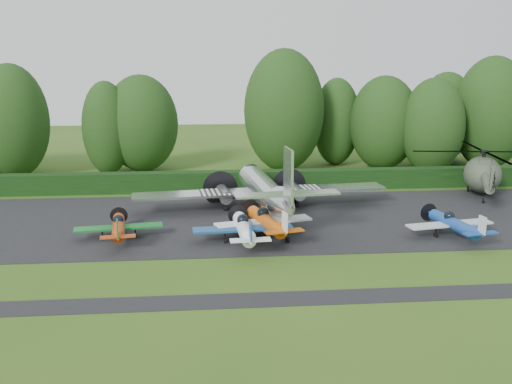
{
  "coord_description": "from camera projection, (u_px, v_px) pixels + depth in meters",
  "views": [
    {
      "loc": [
        -3.75,
        -35.45,
        13.24
      ],
      "look_at": [
        0.21,
        9.61,
        2.5
      ],
      "focal_mm": 40.0,
      "sensor_mm": 36.0,
      "label": 1
    }
  ],
  "objects": [
    {
      "name": "light_plane_white",
      "position": [
        244.0,
        228.0,
        41.19
      ],
      "size": [
        7.34,
        7.72,
        2.82
      ],
      "rotation": [
        0.0,
        0.0,
        -0.06
      ],
      "color": "white",
      "rests_on": "ground"
    },
    {
      "name": "tree_11",
      "position": [
        445.0,
        117.0,
        73.85
      ],
      "size": [
        7.58,
        7.58,
        11.42
      ],
      "color": "black",
      "rests_on": "ground"
    },
    {
      "name": "taxiway_verge",
      "position": [
        277.0,
        299.0,
        31.92
      ],
      "size": [
        70.0,
        2.0,
        0.0
      ],
      "primitive_type": "cube",
      "color": "black",
      "rests_on": "ground"
    },
    {
      "name": "hedgerow",
      "position": [
        244.0,
        190.0,
        58.09
      ],
      "size": [
        90.0,
        1.6,
        2.0
      ],
      "primitive_type": "cube",
      "color": "black",
      "rests_on": "ground"
    },
    {
      "name": "light_plane_orange",
      "position": [
        266.0,
        221.0,
        42.88
      ],
      "size": [
        7.53,
        7.92,
        2.89
      ],
      "rotation": [
        0.0,
        0.0,
        -0.26
      ],
      "color": "#C1510B",
      "rests_on": "ground"
    },
    {
      "name": "tree_5",
      "position": [
        336.0,
        122.0,
        70.69
      ],
      "size": [
        5.82,
        5.82,
        10.8
      ],
      "color": "black",
      "rests_on": "ground"
    },
    {
      "name": "apron",
      "position": [
        253.0,
        220.0,
        47.42
      ],
      "size": [
        70.0,
        18.0,
        0.01
      ],
      "primitive_type": "cube",
      "color": "black",
      "rests_on": "ground"
    },
    {
      "name": "tree_1",
      "position": [
        433.0,
        124.0,
        69.55
      ],
      "size": [
        7.43,
        7.43,
        10.46
      ],
      "color": "black",
      "rests_on": "ground"
    },
    {
      "name": "tree_2",
      "position": [
        384.0,
        123.0,
        67.8
      ],
      "size": [
        8.07,
        8.07,
        11.17
      ],
      "color": "black",
      "rests_on": "ground"
    },
    {
      "name": "tree_6",
      "position": [
        284.0,
        111.0,
        66.45
      ],
      "size": [
        9.35,
        9.35,
        14.26
      ],
      "color": "black",
      "rests_on": "ground"
    },
    {
      "name": "light_plane_red",
      "position": [
        119.0,
        227.0,
        41.99
      ],
      "size": [
        6.44,
        6.77,
        2.47
      ],
      "rotation": [
        0.0,
        0.0,
        -0.13
      ],
      "color": "#A8370F",
      "rests_on": "ground"
    },
    {
      "name": "tree_3",
      "position": [
        491.0,
        113.0,
        67.62
      ],
      "size": [
        8.71,
        8.71,
        13.44
      ],
      "color": "black",
      "rests_on": "ground"
    },
    {
      "name": "tree_4",
      "position": [
        107.0,
        128.0,
        64.76
      ],
      "size": [
        5.47,
        5.47,
        10.69
      ],
      "color": "black",
      "rests_on": "ground"
    },
    {
      "name": "transport_plane",
      "position": [
        264.0,
        191.0,
        49.06
      ],
      "size": [
        22.54,
        17.28,
        7.22
      ],
      "rotation": [
        0.0,
        0.0,
        -0.11
      ],
      "color": "silver",
      "rests_on": "ground"
    },
    {
      "name": "helicopter",
      "position": [
        483.0,
        171.0,
        55.57
      ],
      "size": [
        13.72,
        16.07,
        4.42
      ],
      "rotation": [
        0.0,
        0.0,
        0.39
      ],
      "color": "#374132",
      "rests_on": "ground"
    },
    {
      "name": "ground",
      "position": [
        265.0,
        262.0,
        37.73
      ],
      "size": [
        160.0,
        160.0,
        0.0
      ],
      "primitive_type": "plane",
      "color": "#2E5417",
      "rests_on": "ground"
    },
    {
      "name": "tree_9",
      "position": [
        13.0,
        121.0,
        63.04
      ],
      "size": [
        7.84,
        7.84,
        12.63
      ],
      "color": "black",
      "rests_on": "ground"
    },
    {
      "name": "tree_10",
      "position": [
        433.0,
        126.0,
        65.11
      ],
      "size": [
        7.18,
        7.18,
        11.02
      ],
      "color": "black",
      "rests_on": "ground"
    },
    {
      "name": "tree_7",
      "position": [
        141.0,
        124.0,
        66.43
      ],
      "size": [
        8.55,
        8.55,
        11.32
      ],
      "color": "black",
      "rests_on": "ground"
    },
    {
      "name": "light_plane_blue",
      "position": [
        453.0,
        224.0,
        42.62
      ],
      "size": [
        6.78,
        7.13,
        2.61
      ],
      "rotation": [
        0.0,
        0.0,
        -0.17
      ],
      "color": "navy",
      "rests_on": "ground"
    }
  ]
}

